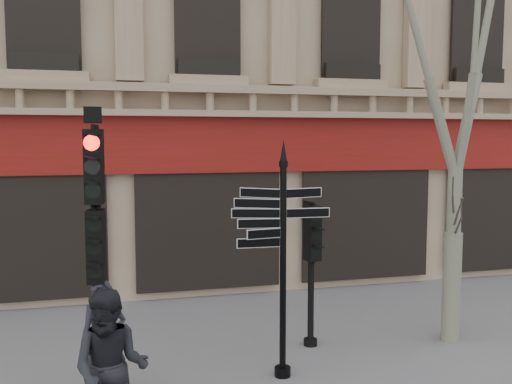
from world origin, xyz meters
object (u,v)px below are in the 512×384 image
pedestrian_b (111,369)px  traffic_signal_secondary (311,248)px  pedestrian_a (103,340)px  fingerpost (283,219)px  traffic_signal_main (96,216)px  plane_tree (460,38)px

pedestrian_b → traffic_signal_secondary: bearing=51.0°
traffic_signal_secondary → pedestrian_a: 3.93m
traffic_signal_secondary → pedestrian_a: bearing=-166.1°
traffic_signal_secondary → pedestrian_b: (-3.51, -2.60, -0.81)m
fingerpost → pedestrian_a: 3.17m
traffic_signal_main → pedestrian_b: bearing=-76.1°
traffic_signal_main → pedestrian_a: bearing=-58.2°
traffic_signal_secondary → pedestrian_b: traffic_signal_secondary is taller
plane_tree → traffic_signal_main: bearing=-173.6°
fingerpost → traffic_signal_secondary: 1.62m
traffic_signal_main → pedestrian_b: 2.23m
plane_tree → traffic_signal_secondary: bearing=170.7°
fingerpost → pedestrian_b: 3.36m
traffic_signal_main → fingerpost: bearing=7.2°
plane_tree → fingerpost: bearing=-168.2°
pedestrian_b → fingerpost: bearing=43.4°
pedestrian_b → traffic_signal_main: bearing=110.7°
traffic_signal_main → pedestrian_a: (0.07, -0.15, -1.76)m
fingerpost → pedestrian_b: fingerpost is taller
fingerpost → plane_tree: 4.65m
plane_tree → pedestrian_a: bearing=-172.2°
pedestrian_a → plane_tree: bearing=10.0°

